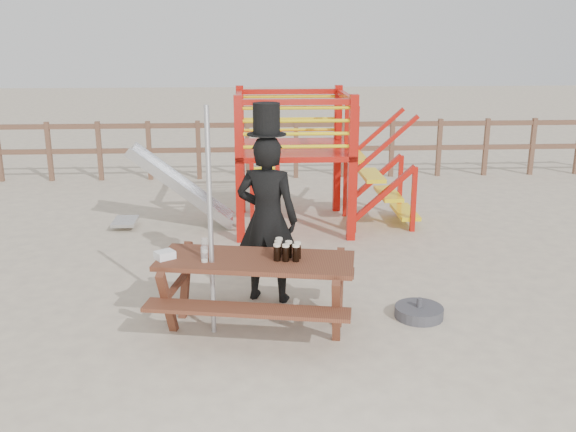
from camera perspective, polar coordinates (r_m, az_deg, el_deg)
The scene contains 10 objects.
ground at distance 6.74m, azimuth 0.72°, elevation -9.67°, with size 60.00×60.00×0.00m, color beige.
back_fence at distance 13.24m, azimuth -1.45°, elevation 6.52°, with size 15.09×0.09×1.20m.
playground_fort at distance 9.83m, azimuth -0.04°, elevation 5.18°, with size 4.71×1.84×2.10m.
picnic_table at distance 6.50m, azimuth -2.86°, elevation -6.10°, with size 2.16×1.68×0.75m.
man_with_hat at distance 7.04m, azimuth -1.85°, elevation 0.10°, with size 0.78×0.62×2.21m.
metal_pole at distance 6.23m, azimuth -6.91°, elevation -0.71°, with size 0.05×0.05×2.28m, color #B2B2B7.
parasol_base at distance 7.03m, azimuth 11.56°, elevation -8.35°, with size 0.51×0.51×0.22m.
paper_bag at distance 6.49m, azimuth -10.90°, elevation -3.42°, with size 0.18×0.14×0.08m, color white.
stout_pints at distance 6.36m, azimuth -0.18°, elevation -3.07°, with size 0.28×0.29×0.17m.
empty_glasses at distance 6.47m, azimuth -7.43°, elevation -3.06°, with size 0.08×0.35×0.15m.
Camera 1 is at (-0.44, -6.06, 2.92)m, focal length 40.00 mm.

